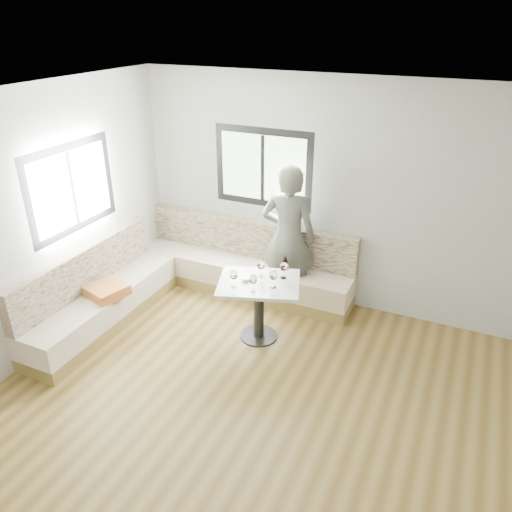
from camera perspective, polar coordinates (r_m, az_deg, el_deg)
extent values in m
cube|color=olive|center=(4.80, -1.69, -18.98)|extent=(5.00, 5.00, 0.01)
cube|color=white|center=(3.43, -2.32, 16.08)|extent=(5.00, 5.00, 0.01)
cube|color=#B7B7B2|center=(6.06, 8.68, 6.66)|extent=(5.00, 0.01, 2.80)
cube|color=#B7B7B2|center=(5.41, -26.40, 1.66)|extent=(0.01, 5.00, 2.80)
cube|color=black|center=(6.26, 0.80, 10.01)|extent=(1.30, 0.02, 1.00)
cube|color=black|center=(5.87, -20.30, 7.25)|extent=(0.02, 1.30, 1.00)
cube|color=olive|center=(6.72, -1.38, -3.40)|extent=(2.90, 0.55, 0.16)
cube|color=beige|center=(6.61, -1.40, -1.70)|extent=(2.90, 0.55, 0.29)
cube|color=beige|center=(6.60, -0.66, 2.09)|extent=(2.90, 0.14, 0.50)
cube|color=olive|center=(6.31, -16.80, -6.78)|extent=(0.55, 2.25, 0.16)
cube|color=beige|center=(6.20, -17.07, -5.03)|extent=(0.55, 2.25, 0.29)
cube|color=beige|center=(6.14, -19.01, -1.41)|extent=(0.14, 2.25, 0.50)
cube|color=#D45B3D|center=(6.00, -16.67, -3.79)|extent=(0.49, 0.49, 0.12)
cylinder|color=black|center=(5.87, 0.31, -9.08)|extent=(0.43, 0.43, 0.02)
cylinder|color=black|center=(5.68, 0.32, -6.34)|extent=(0.12, 0.12, 0.69)
cube|color=silver|center=(5.49, 0.33, -3.15)|extent=(1.06, 0.93, 0.04)
imported|color=#52544C|center=(6.09, 3.71, 2.12)|extent=(0.73, 0.55, 1.84)
cylinder|color=white|center=(5.50, -1.15, -2.65)|extent=(0.10, 0.10, 0.04)
sphere|color=black|center=(5.50, -0.97, -2.54)|extent=(0.02, 0.02, 0.02)
sphere|color=black|center=(5.51, -1.22, -2.49)|extent=(0.02, 0.02, 0.02)
sphere|color=black|center=(5.48, -1.19, -2.62)|extent=(0.02, 0.02, 0.02)
cylinder|color=white|center=(5.39, -2.55, -3.51)|extent=(0.07, 0.07, 0.01)
cylinder|color=white|center=(5.37, -2.56, -3.08)|extent=(0.01, 0.01, 0.09)
ellipsoid|color=white|center=(5.32, -2.58, -2.17)|extent=(0.09, 0.09, 0.11)
cylinder|color=#4F0416|center=(5.34, -2.57, -2.42)|extent=(0.06, 0.06, 0.02)
cylinder|color=white|center=(5.30, -0.31, -4.03)|extent=(0.07, 0.07, 0.01)
cylinder|color=white|center=(5.28, -0.31, -3.59)|extent=(0.01, 0.01, 0.09)
ellipsoid|color=white|center=(5.23, -0.31, -2.67)|extent=(0.09, 0.09, 0.11)
cylinder|color=#4F0416|center=(5.25, -0.31, -2.93)|extent=(0.06, 0.06, 0.02)
cylinder|color=white|center=(5.38, 1.98, -3.55)|extent=(0.07, 0.07, 0.01)
cylinder|color=white|center=(5.36, 1.98, -3.12)|extent=(0.01, 0.01, 0.09)
ellipsoid|color=white|center=(5.31, 2.00, -2.21)|extent=(0.09, 0.09, 0.11)
cylinder|color=#4F0416|center=(5.33, 2.00, -2.46)|extent=(0.06, 0.06, 0.02)
cylinder|color=white|center=(5.59, 0.58, -2.32)|extent=(0.07, 0.07, 0.01)
cylinder|color=white|center=(5.57, 0.58, -1.91)|extent=(0.01, 0.01, 0.09)
ellipsoid|color=white|center=(5.52, 0.58, -1.02)|extent=(0.09, 0.09, 0.11)
cylinder|color=#4F0416|center=(5.54, 0.58, -1.26)|extent=(0.06, 0.06, 0.02)
cylinder|color=white|center=(5.57, 3.15, -2.50)|extent=(0.07, 0.07, 0.01)
cylinder|color=white|center=(5.55, 3.16, -2.08)|extent=(0.01, 0.01, 0.09)
ellipsoid|color=white|center=(5.50, 3.19, -1.19)|extent=(0.09, 0.09, 0.11)
cylinder|color=#4F0416|center=(5.51, 3.18, -1.43)|extent=(0.06, 0.06, 0.02)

